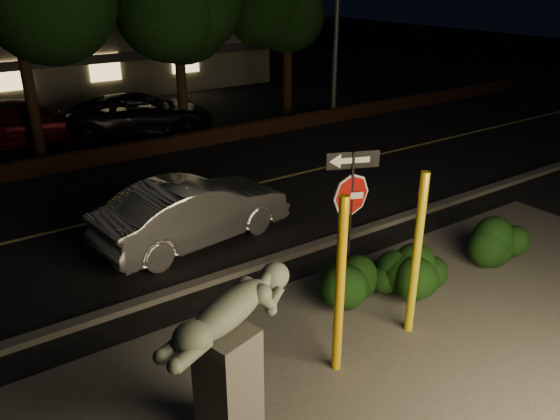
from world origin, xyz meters
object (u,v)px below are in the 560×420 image
(silver_sedan, at_px, (194,211))
(yellow_pole_left, at_px, (340,288))
(sculpture, at_px, (229,349))
(yellow_pole_right, at_px, (416,256))
(signpost, at_px, (351,196))
(parked_car_dark, at_px, (141,114))
(parked_car_darkred, at_px, (23,123))

(silver_sedan, bearing_deg, yellow_pole_left, 170.34)
(yellow_pole_left, distance_m, sculpture, 1.97)
(yellow_pole_right, relative_size, signpost, 1.02)
(silver_sedan, xyz_separation_m, parked_car_dark, (2.34, 9.22, 0.02))
(sculpture, distance_m, parked_car_darkred, 15.50)
(sculpture, distance_m, silver_sedan, 5.81)
(yellow_pole_right, height_order, sculpture, yellow_pole_right)
(yellow_pole_right, distance_m, parked_car_dark, 14.36)
(yellow_pole_left, bearing_deg, signpost, 45.34)
(sculpture, height_order, parked_car_dark, sculpture)
(yellow_pole_left, bearing_deg, silver_sedan, 88.22)
(parked_car_darkred, bearing_deg, yellow_pole_left, -170.71)
(yellow_pole_left, xyz_separation_m, yellow_pole_right, (1.64, 0.06, -0.01))
(silver_sedan, bearing_deg, signpost, -166.94)
(signpost, relative_size, parked_car_dark, 0.52)
(silver_sedan, height_order, parked_car_darkred, parked_car_darkred)
(silver_sedan, relative_size, parked_car_darkred, 0.82)
(yellow_pole_right, distance_m, silver_sedan, 5.35)
(parked_car_darkred, xyz_separation_m, parked_car_dark, (3.93, -0.88, -0.04))
(silver_sedan, bearing_deg, parked_car_darkred, 1.07)
(parked_car_dark, bearing_deg, silver_sedan, -176.41)
(yellow_pole_left, distance_m, yellow_pole_right, 1.64)
(silver_sedan, height_order, parked_car_dark, parked_car_dark)
(yellow_pole_left, height_order, parked_car_dark, yellow_pole_left)
(signpost, relative_size, sculpture, 1.27)
(parked_car_dark, bearing_deg, parked_car_darkred, 95.24)
(yellow_pole_left, bearing_deg, sculpture, -173.46)
(yellow_pole_left, relative_size, silver_sedan, 0.65)
(yellow_pole_right, distance_m, parked_car_darkred, 15.52)
(yellow_pole_right, relative_size, silver_sedan, 0.65)
(signpost, height_order, parked_car_dark, signpost)
(sculpture, bearing_deg, yellow_pole_left, -8.56)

